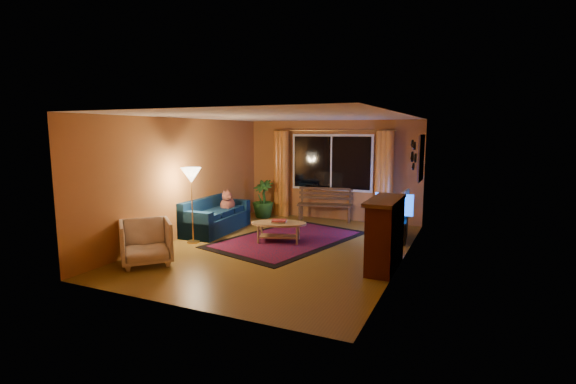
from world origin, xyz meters
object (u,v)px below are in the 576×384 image
at_px(armchair, 146,240).
at_px(tv_console, 398,229).
at_px(bench, 325,213).
at_px(floor_lamp, 192,205).
at_px(sofa, 216,215).
at_px(coffee_table, 279,232).

height_order(armchair, tv_console, armchair).
height_order(bench, tv_console, tv_console).
bearing_deg(tv_console, floor_lamp, -157.89).
xyz_separation_m(bench, sofa, (-1.86, -2.05, 0.17)).
bearing_deg(armchair, coffee_table, 9.32).
bearing_deg(coffee_table, sofa, 171.25).
bearing_deg(bench, floor_lamp, -131.38).
bearing_deg(sofa, coffee_table, -11.52).
xyz_separation_m(sofa, coffee_table, (1.69, -0.26, -0.17)).
relative_size(armchair, floor_lamp, 0.54).
relative_size(bench, sofa, 0.73).
bearing_deg(armchair, sofa, 48.58).
bearing_deg(sofa, tv_console, 11.50).
relative_size(sofa, coffee_table, 1.65).
relative_size(sofa, tv_console, 1.73).
relative_size(bench, armchair, 1.65).
xyz_separation_m(sofa, floor_lamp, (0.13, -1.00, 0.38)).
bearing_deg(floor_lamp, bench, 60.34).
height_order(floor_lamp, coffee_table, floor_lamp).
bearing_deg(sofa, bench, 44.95).
bearing_deg(armchair, tv_console, -3.69).
height_order(bench, floor_lamp, floor_lamp).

